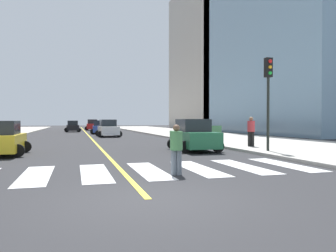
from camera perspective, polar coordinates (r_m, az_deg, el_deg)
name	(u,v)px	position (r m, az deg, el deg)	size (l,w,h in m)	color
ground_plane	(148,200)	(7.25, -3.44, -12.71)	(220.00, 220.00, 0.00)	#28282B
sidewalk_kerb_east	(232,139)	(30.23, 11.04, -2.16)	(10.00, 120.00, 0.15)	#B2ADA3
crosswalk_paint	(122,172)	(11.12, -7.98, -7.88)	(13.50, 4.00, 0.01)	silver
lane_divider_paint	(86,133)	(46.93, -14.14, -1.15)	(0.16, 80.00, 0.01)	yellow
parking_garage_concrete	(226,58)	(70.23, 10.18, 11.66)	(18.00, 24.00, 29.51)	#B2ADA3
car_yellow_nearest	(2,139)	(17.94, -27.00, -2.08)	(2.38, 3.81, 1.70)	gold
car_blue_second	(100,128)	(42.67, -11.85, -0.27)	(2.52, 3.93, 1.72)	#2D479E
car_white_third	(108,129)	(35.03, -10.41, -0.46)	(2.61, 4.11, 1.82)	silver
car_green_fourth	(194,136)	(18.59, 4.53, -1.74)	(2.58, 4.06, 1.79)	#236B42
car_red_fifth	(92,125)	(59.20, -13.07, 0.15)	(2.79, 4.34, 1.90)	red
car_black_sixth	(72,127)	(51.06, -16.35, -0.10)	(2.48, 3.86, 1.70)	black
traffic_light_near_corner	(268,86)	(17.70, 17.14, 6.78)	(0.36, 0.41, 4.80)	black
park_bench	(211,132)	(28.63, 7.58, -1.09)	(1.82, 0.61, 1.12)	#33603D
pedestrian_crossing	(176,147)	(10.26, 1.46, -3.73)	(0.39, 0.39, 1.59)	slate
pedestrian_waiting_east	(251,130)	(20.32, 14.31, -0.70)	(0.44, 0.44, 1.79)	black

